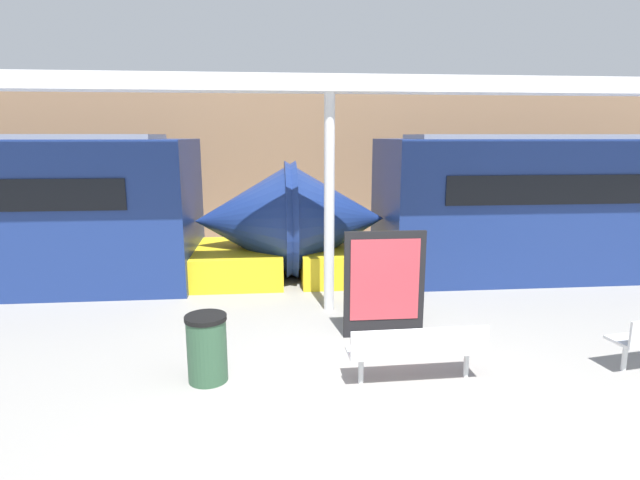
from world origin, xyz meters
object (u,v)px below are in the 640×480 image
object	(u,v)px
bench_near	(417,348)
trash_bin	(207,348)
poster_board	(384,284)
support_column_near	(329,206)
train_left	(594,207)

from	to	relation	value
bench_near	trash_bin	world-z (taller)	trash_bin
poster_board	bench_near	bearing A→B (deg)	-86.92
support_column_near	bench_near	bearing A→B (deg)	-74.33
bench_near	poster_board	xyz separation A→B (m)	(-0.08, 1.58, 0.38)
bench_near	support_column_near	size ratio (longest dim) A/B	0.46
poster_board	support_column_near	size ratio (longest dim) A/B	0.44
bench_near	support_column_near	distance (m)	3.36
train_left	trash_bin	world-z (taller)	train_left
train_left	support_column_near	xyz separation A→B (m)	(-6.61, -2.31, 0.43)
bench_near	poster_board	distance (m)	1.63
trash_bin	poster_board	distance (m)	2.94
train_left	support_column_near	bearing A→B (deg)	-160.76
trash_bin	support_column_near	distance (m)	3.53
train_left	poster_board	world-z (taller)	train_left
train_left	support_column_near	distance (m)	7.01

